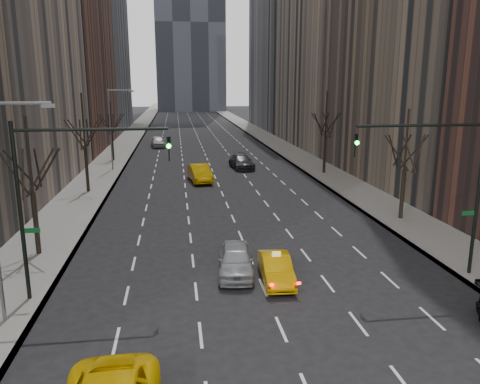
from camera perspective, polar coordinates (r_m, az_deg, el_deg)
name	(u,v)px	position (r m, az deg, el deg)	size (l,w,h in m)	color
sidewalk_left	(126,143)	(79.75, -13.76, 5.79)	(4.50, 320.00, 0.15)	slate
sidewalk_right	(271,141)	(80.96, 3.85, 6.24)	(4.50, 320.00, 0.15)	slate
tree_lw_b	(33,193)	(28.55, -23.94, -0.09)	(3.36, 3.50, 7.82)	black
tree_lw_c	(85,149)	(43.85, -18.35, 5.04)	(3.36, 3.50, 8.74)	black
tree_lw_d	(112,133)	(61.57, -15.36, 6.92)	(3.36, 3.50, 7.36)	black
tree_rw_b	(404,170)	(35.14, 19.39, 2.59)	(3.36, 3.50, 7.82)	black
tree_rw_c	(325,137)	(51.60, 10.36, 6.60)	(3.36, 3.50, 8.74)	black
traffic_mast_left	(58,182)	(21.77, -21.29, 1.12)	(6.69, 0.39, 8.00)	black
traffic_mast_right	(449,172)	(24.87, 24.10, 2.26)	(6.69, 0.39, 8.00)	black
streetlight_far	(113,121)	(54.33, -15.20, 8.35)	(2.83, 0.22, 9.00)	slate
taxi_sedan	(276,269)	(23.67, 4.42, -9.30)	(1.41, 4.05, 1.33)	#D79604
silver_sedan_ahead	(236,260)	(24.44, -0.50, -8.28)	(1.80, 4.47, 1.52)	#919398
far_taxi	(200,173)	(47.33, -4.93, 2.30)	(1.82, 5.21, 1.72)	#DAA204
far_suv_grey	(241,162)	(54.55, 0.18, 3.71)	(2.22, 5.45, 1.58)	#2A2A2F
far_car_white	(158,142)	(74.40, -10.00, 6.07)	(1.99, 4.94, 1.68)	#B9B9B9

